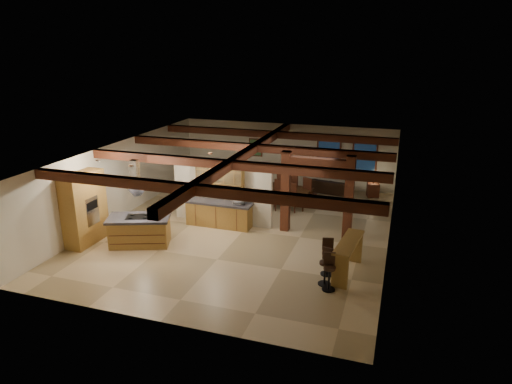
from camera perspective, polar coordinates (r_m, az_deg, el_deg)
ground at (r=16.48m, az=-1.54°, el=-4.79°), size 12.00×12.00×0.00m
room_walls at (r=15.88m, az=-1.59°, el=1.15°), size 12.00×12.00×12.00m
ceiling_beams at (r=15.62m, az=-1.62°, el=4.59°), size 10.00×12.00×0.28m
timber_posts at (r=15.73m, az=7.64°, el=0.76°), size 2.50×0.30×2.90m
partition_wall at (r=16.87m, az=-4.20°, el=-0.29°), size 3.80×0.18×2.20m
pantry_cabinet at (r=16.12m, az=-20.65°, el=-1.95°), size 0.67×1.60×2.40m
back_counter at (r=16.74m, az=-4.65°, el=-2.72°), size 2.50×0.66×0.94m
upper_display_cabinet at (r=16.49m, az=-4.51°, el=1.99°), size 1.80×0.36×0.95m
range_hood at (r=15.21m, az=-14.70°, el=-0.21°), size 1.10×1.10×1.40m
back_windows at (r=20.95m, az=11.22°, el=4.17°), size 2.70×0.07×1.70m
framed_art at (r=21.81m, az=-0.05°, el=5.60°), size 0.65×0.05×0.85m
recessed_cans at (r=14.98m, az=-13.35°, el=3.95°), size 3.16×2.46×0.03m
kitchen_island at (r=15.64m, az=-14.33°, el=-4.67°), size 2.26×1.70×1.00m
dining_table at (r=18.94m, az=3.79°, el=-0.58°), size 2.19×1.44×0.72m
sofa at (r=20.81m, az=9.20°, el=0.75°), size 2.12×1.10×0.59m
microwave at (r=16.27m, az=-2.10°, el=-1.15°), size 0.39×0.27×0.21m
bar_counter at (r=13.46m, az=11.46°, el=-7.38°), size 0.71×2.01×1.03m
side_table at (r=20.61m, az=14.40°, el=0.26°), size 0.59×0.59×0.61m
table_lamp at (r=20.46m, az=14.53°, el=1.75°), size 0.31×0.31×0.36m
bar_stool_a at (r=12.64m, az=9.14°, el=-9.80°), size 0.37×0.39×1.05m
bar_stool_b at (r=12.89m, az=8.70°, el=-9.20°), size 0.38×0.39×1.05m
bar_stool_c at (r=13.42m, az=8.94°, el=-7.99°), size 0.39×0.40×1.08m
dining_chairs at (r=18.87m, az=3.80°, el=0.14°), size 2.41×2.41×1.20m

